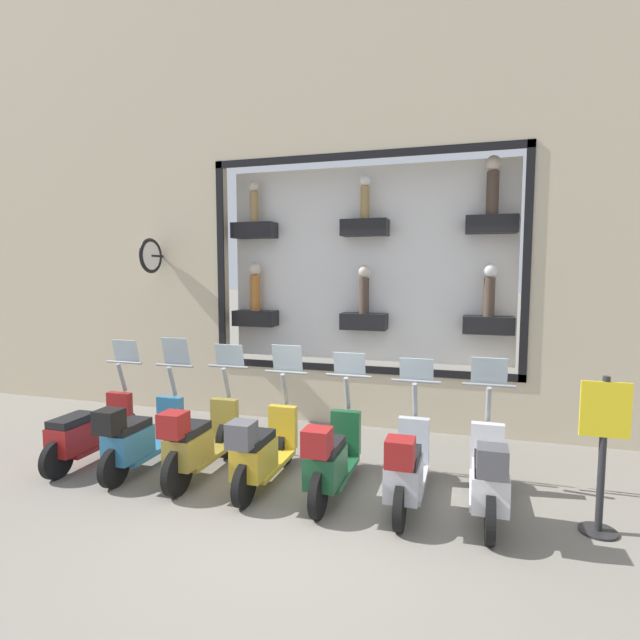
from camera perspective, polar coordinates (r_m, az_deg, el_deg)
ground_plane at (r=5.62m, az=-3.55°, el=-22.02°), size 120.00×120.00×0.00m
building_facade at (r=8.67m, az=5.02°, el=18.49°), size 1.23×36.00×8.92m
scooter_white_0 at (r=5.75m, az=18.76°, el=-16.52°), size 1.80×0.61×1.58m
scooter_silver_1 at (r=5.78m, az=9.84°, el=-16.26°), size 1.79×0.60×1.53m
scooter_green_2 at (r=5.94m, az=1.26°, el=-15.46°), size 1.80×0.60×1.56m
scooter_yellow_3 at (r=6.21m, az=-6.67°, el=-14.54°), size 1.80×0.60×1.62m
scooter_olive_4 at (r=6.59m, az=-13.72°, el=-13.33°), size 1.81×0.60×1.59m
scooter_teal_5 at (r=7.04m, az=-19.94°, el=-12.40°), size 1.80×0.61×1.65m
scooter_red_6 at (r=7.63m, az=-24.95°, el=-11.54°), size 1.80×0.61×1.59m
shop_sign_post at (r=5.78m, az=29.60°, el=-12.81°), size 0.36×0.45×1.59m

